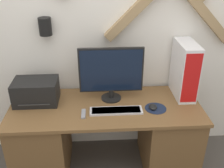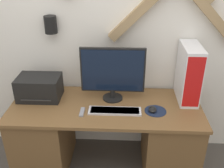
# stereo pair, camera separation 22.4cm
# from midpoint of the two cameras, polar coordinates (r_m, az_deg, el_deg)

# --- Properties ---
(wall_back) EXTENTS (6.40, 0.16, 2.89)m
(wall_back) POSITION_cam_midpoint_polar(r_m,az_deg,el_deg) (2.48, 1.89, 13.36)
(wall_back) COLOR white
(wall_back) RESTS_ON ground_plane
(desk) EXTENTS (1.72, 0.69, 0.71)m
(desk) POSITION_cam_midpoint_polar(r_m,az_deg,el_deg) (2.57, 1.21, -11.17)
(desk) COLOR brown
(desk) RESTS_ON ground_plane
(monitor) EXTENTS (0.58, 0.19, 0.50)m
(monitor) POSITION_cam_midpoint_polar(r_m,az_deg,el_deg) (2.35, 2.87, 2.53)
(monitor) COLOR black
(monitor) RESTS_ON desk
(keyboard) EXTENTS (0.46, 0.12, 0.02)m
(keyboard) POSITION_cam_midpoint_polar(r_m,az_deg,el_deg) (2.28, 3.44, -5.94)
(keyboard) COLOR silver
(keyboard) RESTS_ON desk
(mousepad) EXTENTS (0.19, 0.19, 0.00)m
(mousepad) POSITION_cam_midpoint_polar(r_m,az_deg,el_deg) (2.34, 12.16, -5.85)
(mousepad) COLOR #19233D
(mousepad) RESTS_ON desk
(mouse) EXTENTS (0.07, 0.10, 0.03)m
(mouse) POSITION_cam_midpoint_polar(r_m,az_deg,el_deg) (2.32, 11.56, -5.50)
(mouse) COLOR black
(mouse) RESTS_ON mousepad
(computer_tower) EXTENTS (0.16, 0.39, 0.52)m
(computer_tower) POSITION_cam_midpoint_polar(r_m,az_deg,el_deg) (2.49, 18.86, 2.14)
(computer_tower) COLOR white
(computer_tower) RESTS_ON desk
(printer) EXTENTS (0.39, 0.28, 0.22)m
(printer) POSITION_cam_midpoint_polar(r_m,az_deg,el_deg) (2.51, -13.09, -0.82)
(printer) COLOR black
(printer) RESTS_ON desk
(remote_control) EXTENTS (0.04, 0.13, 0.02)m
(remote_control) POSITION_cam_midpoint_polar(r_m,az_deg,el_deg) (2.27, -3.73, -6.19)
(remote_control) COLOR gray
(remote_control) RESTS_ON desk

